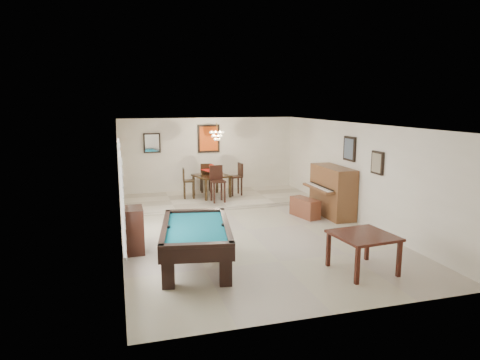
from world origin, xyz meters
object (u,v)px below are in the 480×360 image
piano_bench (305,208)px  chandelier (217,132)px  dining_table (212,184)px  apothecary_chest (133,230)px  upright_piano (327,192)px  dining_chair_north (206,177)px  dining_chair_south (218,184)px  dining_chair_west (189,183)px  flower_vase (211,167)px  square_table (363,253)px  dining_chair_east (235,179)px  pool_table (196,246)px

piano_bench → chandelier: chandelier is taller
dining_table → apothecary_chest: bearing=-121.5°
upright_piano → dining_chair_north: bearing=127.1°
dining_chair_south → dining_chair_west: bearing=131.5°
dining_chair_south → chandelier: bearing=75.0°
piano_bench → flower_vase: flower_vase is taller
dining_table → upright_piano: bearing=-46.5°
square_table → dining_chair_east: bearing=95.7°
upright_piano → chandelier: bearing=134.3°
dining_chair_south → dining_chair_west: (-0.77, 0.77, -0.07)m
dining_chair_south → chandelier: size_ratio=1.84×
upright_piano → chandelier: (-2.52, 2.58, 1.51)m
piano_bench → apothecary_chest: bearing=-161.3°
piano_bench → dining_chair_north: 4.07m
dining_chair_south → chandelier: 1.64m
square_table → piano_bench: size_ratio=1.12×
pool_table → dining_chair_east: size_ratio=2.24×
dining_chair_east → upright_piano: bearing=29.1°
pool_table → chandelier: chandelier is taller
dining_table → flower_vase: size_ratio=4.01×
apothecary_chest → dining_chair_south: (2.65, 3.50, 0.19)m
dining_chair_east → chandelier: bearing=-75.9°
flower_vase → dining_table: bearing=0.0°
apothecary_chest → dining_chair_east: size_ratio=0.91×
flower_vase → piano_bench: bearing=-53.3°
piano_bench → dining_chair_west: 3.88m
square_table → apothecary_chest: (-4.08, 2.26, 0.12)m
dining_table → chandelier: (0.14, -0.22, 1.67)m
apothecary_chest → dining_chair_south: dining_chair_south is taller
piano_bench → dining_chair_east: bearing=114.4°
flower_vase → chandelier: chandelier is taller
upright_piano → apothecary_chest: bearing=-164.2°
pool_table → dining_chair_east: 5.90m
pool_table → flower_vase: flower_vase is taller
pool_table → dining_chair_south: dining_chair_south is taller
pool_table → dining_chair_west: dining_chair_west is taller
piano_bench → dining_chair_north: dining_chair_north is taller
dining_chair_west → dining_chair_east: size_ratio=0.91×
dining_chair_west → dining_chair_south: bearing=-129.2°
dining_chair_west → apothecary_chest: bearing=162.3°
piano_bench → flower_vase: (-2.03, 2.72, 0.81)m
dining_chair_east → pool_table: bearing=-27.3°
square_table → flower_vase: bearing=102.5°
square_table → dining_chair_east: dining_chair_east is taller
dining_chair_west → upright_piano: bearing=-123.1°
upright_piano → flower_vase: 3.87m
square_table → dining_table: dining_table is taller
square_table → dining_chair_south: size_ratio=0.95×
dining_chair_south → dining_chair_east: size_ratio=1.05×
piano_bench → dining_chair_west: dining_chair_west is taller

